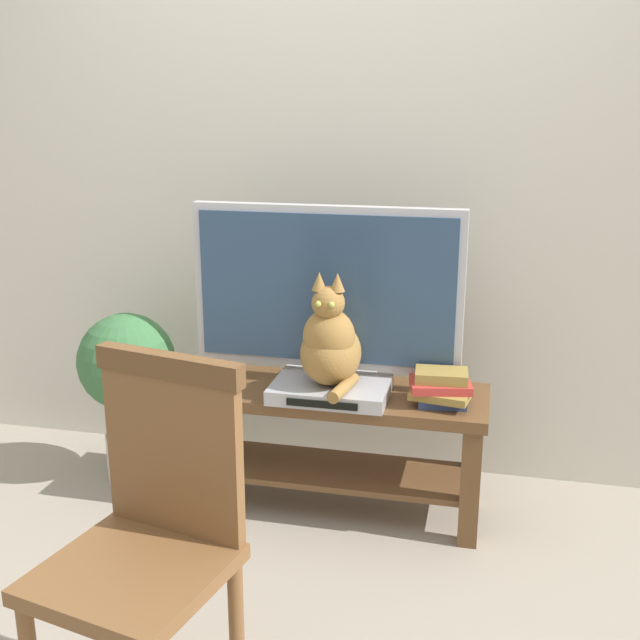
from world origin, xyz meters
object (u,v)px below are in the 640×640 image
(tv_stand, at_px, (323,425))
(media_box, at_px, (331,389))
(book_stack, at_px, (441,388))
(potted_plant, at_px, (128,376))
(tv, at_px, (326,293))
(cat, at_px, (330,344))
(wooden_chair, at_px, (152,525))

(tv_stand, relative_size, media_box, 2.90)
(book_stack, bearing_deg, media_box, -178.08)
(book_stack, height_order, potted_plant, potted_plant)
(tv, relative_size, cat, 2.39)
(cat, bearing_deg, book_stack, 4.07)
(potted_plant, bearing_deg, media_box, -6.99)
(book_stack, bearing_deg, wooden_chair, -119.34)
(book_stack, bearing_deg, tv, 166.09)
(tv, relative_size, potted_plant, 1.40)
(cat, relative_size, wooden_chair, 0.44)
(tv, xyz_separation_m, book_stack, (0.45, -0.11, -0.30))
(cat, relative_size, book_stack, 1.78)
(tv_stand, bearing_deg, media_box, -56.63)
(potted_plant, bearing_deg, cat, -7.95)
(tv, bearing_deg, tv_stand, -90.02)
(tv, xyz_separation_m, potted_plant, (-0.83, -0.02, -0.39))
(cat, bearing_deg, tv, 108.09)
(tv_stand, bearing_deg, tv, 89.98)
(media_box, xyz_separation_m, cat, (0.00, -0.02, 0.18))
(media_box, relative_size, book_stack, 1.79)
(cat, height_order, wooden_chair, cat)
(tv, height_order, book_stack, tv)
(media_box, distance_m, potted_plant, 0.89)
(cat, bearing_deg, media_box, 94.49)
(potted_plant, bearing_deg, tv_stand, -2.73)
(tv_stand, distance_m, potted_plant, 0.84)
(wooden_chair, bearing_deg, potted_plant, 118.83)
(tv_stand, height_order, wooden_chair, wooden_chair)
(tv_stand, xyz_separation_m, tv, (0.00, 0.06, 0.51))
(book_stack, xyz_separation_m, potted_plant, (-1.28, 0.09, -0.09))
(tv, distance_m, wooden_chair, 1.27)
(media_box, bearing_deg, book_stack, 1.92)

